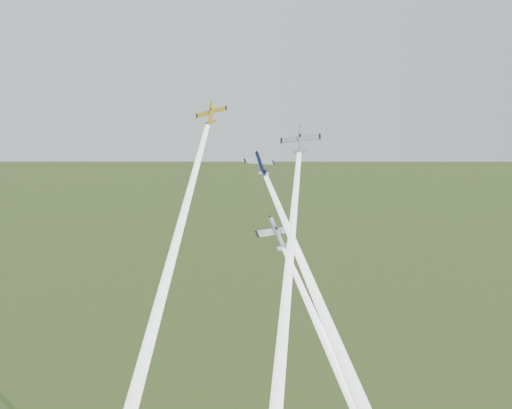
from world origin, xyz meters
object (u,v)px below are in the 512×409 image
Objects in this scene: plane_silver_right at (300,140)px; plane_silver_low at (278,234)px; plane_navy at (260,163)px; plane_yellow at (211,113)px.

plane_silver_right is 0.93× the size of plane_silver_low.
plane_silver_right is (8.18, 0.44, 4.40)m from plane_navy.
plane_silver_low is (11.27, -10.82, -22.25)m from plane_yellow.
plane_silver_low is (-6.31, -8.72, -16.86)m from plane_silver_right.
plane_yellow reaches higher than plane_silver_low.
plane_yellow is 18.51m from plane_silver_right.
plane_yellow is 0.82× the size of plane_silver_right.
plane_silver_right reaches higher than plane_navy.
plane_yellow is 13.82m from plane_navy.
plane_navy is (9.41, -2.54, -9.79)m from plane_yellow.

